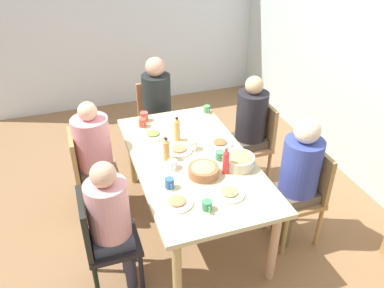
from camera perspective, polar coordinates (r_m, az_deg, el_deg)
ground_plane at (r=3.93m, az=-0.00°, el=-11.17°), size 6.84×6.84×0.00m
wall_left at (r=5.87m, az=-9.68°, el=17.84°), size 0.12×4.07×2.60m
dining_table at (r=3.51m, az=-0.00°, el=-3.18°), size 1.85×0.99×0.75m
chair_0 at (r=3.61m, az=15.83°, el=-6.49°), size 0.40×0.40×0.90m
person_0 at (r=3.43m, az=15.16°, el=-3.72°), size 0.33×0.33×1.24m
chair_1 at (r=4.25m, az=9.21°, el=0.73°), size 0.40×0.40×0.90m
person_1 at (r=4.10m, az=8.36°, el=3.18°), size 0.31×0.31×1.23m
chair_2 at (r=3.13m, az=-12.90°, el=-13.06°), size 0.40×0.40×0.90m
person_2 at (r=3.00m, az=-11.61°, el=-10.10°), size 0.31×0.31×1.18m
chair_3 at (r=4.66m, az=-5.20°, el=4.01°), size 0.40×0.40×0.90m
person_3 at (r=4.48m, az=-5.06°, el=6.24°), size 0.32×0.32×1.25m
chair_4 at (r=3.85m, az=-14.77°, el=-3.65°), size 0.40×0.40×0.90m
person_4 at (r=3.74m, az=-13.86°, el=-0.73°), size 0.33×0.33×1.20m
plate_0 at (r=2.98m, az=-2.17°, el=-8.34°), size 0.24×0.24×0.04m
plate_1 at (r=3.81m, az=-5.63°, el=1.39°), size 0.23×0.23×0.04m
plate_2 at (r=3.66m, az=4.02°, el=0.15°), size 0.23×0.23×0.04m
plate_3 at (r=3.07m, az=5.41°, el=-7.04°), size 0.24×0.24×0.04m
plate_4 at (r=3.56m, az=-1.88°, el=-0.83°), size 0.24×0.24×0.04m
bowl_0 at (r=3.36m, az=6.72°, el=-2.35°), size 0.27×0.27×0.11m
bowl_1 at (r=3.24m, az=1.67°, el=-3.80°), size 0.25×0.25×0.10m
cup_0 at (r=3.96m, az=-7.13°, el=3.05°), size 0.11×0.07×0.08m
cup_1 at (r=3.44m, az=4.06°, el=-1.66°), size 0.12×0.08×0.08m
cup_2 at (r=2.91m, az=2.18°, el=-8.82°), size 0.11×0.07×0.07m
cup_3 at (r=3.57m, az=0.07°, el=-0.10°), size 0.12×0.08×0.09m
cup_4 at (r=3.33m, az=-2.82°, el=-2.96°), size 0.12×0.08×0.07m
cup_5 at (r=4.21m, az=2.16°, el=5.04°), size 0.11×0.07×0.07m
cup_6 at (r=4.07m, az=-6.89°, el=3.95°), size 0.12×0.08×0.09m
cup_7 at (r=3.11m, az=-3.24°, el=-5.67°), size 0.11×0.07×0.09m
bottle_0 at (r=3.40m, az=-3.70°, el=-0.81°), size 0.06×0.06×0.22m
bottle_1 at (r=3.24m, az=4.89°, el=-2.54°), size 0.05×0.05×0.23m
bottle_2 at (r=3.67m, az=-2.16°, el=2.08°), size 0.06×0.06×0.24m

